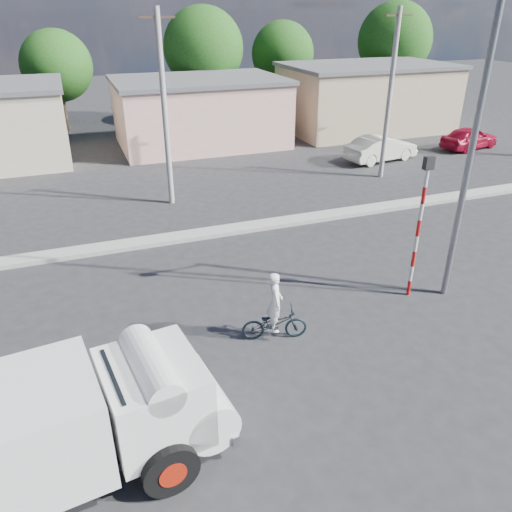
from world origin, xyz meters
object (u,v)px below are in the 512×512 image
object	(u,v)px
bicycle	(275,323)
truck	(66,427)
car_cream	(381,148)
traffic_pole	(420,217)
streetlight	(470,134)
cyclist	(275,311)
car_red	(469,138)

from	to	relation	value
bicycle	truck	bearing A→B (deg)	133.34
car_cream	traffic_pole	world-z (taller)	traffic_pole
truck	bicycle	size ratio (longest dim) A/B	3.51
car_cream	streetlight	xyz separation A→B (m)	(-6.48, -13.37, 4.25)
cyclist	car_red	xyz separation A→B (m)	(18.78, 14.12, -0.16)
streetlight	car_cream	bearing A→B (deg)	64.14
bicycle	streetlight	bearing A→B (deg)	-72.38
truck	traffic_pole	distance (m)	10.60
truck	bicycle	xyz separation A→B (m)	(5.20, 2.89, -0.89)
cyclist	traffic_pole	distance (m)	5.08
truck	streetlight	bearing A→B (deg)	8.90
traffic_pole	car_cream	bearing A→B (deg)	60.42
streetlight	cyclist	bearing A→B (deg)	-176.68
cyclist	streetlight	size ratio (longest dim) A/B	0.19
truck	bicycle	bearing A→B (deg)	21.46
bicycle	traffic_pole	size ratio (longest dim) A/B	0.40
car_cream	car_red	world-z (taller)	car_cream
car_cream	traffic_pole	bearing A→B (deg)	141.04
bicycle	car_cream	size ratio (longest dim) A/B	0.40
truck	cyclist	distance (m)	5.96
truck	car_cream	xyz separation A→B (m)	(17.35, 16.59, -0.63)
bicycle	traffic_pole	world-z (taller)	traffic_pole
truck	car_red	xyz separation A→B (m)	(23.98, 17.00, -0.67)
bicycle	car_red	world-z (taller)	car_red
truck	traffic_pole	bearing A→B (deg)	11.92
cyclist	streetlight	xyz separation A→B (m)	(5.67, 0.33, 4.12)
car_cream	streetlight	distance (m)	15.46
truck	cyclist	world-z (taller)	truck
truck	car_red	bearing A→B (deg)	27.76
traffic_pole	streetlight	distance (m)	2.56
bicycle	cyclist	bearing A→B (deg)	0.00
bicycle	car_cream	world-z (taller)	car_cream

